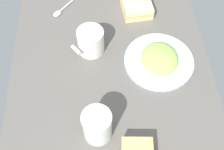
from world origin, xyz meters
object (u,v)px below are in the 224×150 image
glass_of_milk (97,126)px  coffee_mug_black (91,41)px  spoon (61,10)px  plate_of_food (159,60)px  sandwich_main (137,6)px

glass_of_milk → coffee_mug_black: bearing=-178.0°
glass_of_milk → spoon: size_ratio=1.01×
plate_of_food → spoon: size_ratio=2.22×
plate_of_food → spoon: bearing=-128.2°
coffee_mug_black → glass_of_milk: size_ratio=1.04×
coffee_mug_black → spoon: (-18.83, -10.61, -4.06)cm
sandwich_main → spoon: size_ratio=1.21×
sandwich_main → spoon: 27.72cm
plate_of_food → glass_of_milk: size_ratio=2.20×
spoon → glass_of_milk: bearing=13.5°
plate_of_food → coffee_mug_black: bearing=-107.0°
glass_of_milk → sandwich_main: bearing=161.1°
spoon → plate_of_food: bearing=51.8°
plate_of_food → coffee_mug_black: 22.88cm
plate_of_food → coffee_mug_black: size_ratio=2.12×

